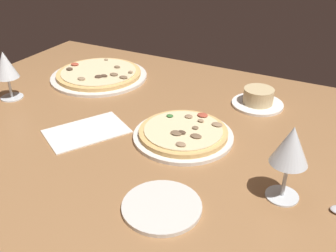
# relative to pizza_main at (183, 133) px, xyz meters

# --- Properties ---
(dining_table) EXTENTS (1.50, 1.10, 0.04)m
(dining_table) POSITION_rel_pizza_main_xyz_m (-0.08, -0.02, -0.03)
(dining_table) COLOR #996B42
(dining_table) RESTS_ON ground
(pizza_main) EXTENTS (0.26, 0.26, 0.03)m
(pizza_main) POSITION_rel_pizza_main_xyz_m (0.00, 0.00, 0.00)
(pizza_main) COLOR silver
(pizza_main) RESTS_ON dining_table
(pizza_side) EXTENTS (0.34, 0.34, 0.03)m
(pizza_side) POSITION_rel_pizza_main_xyz_m (-0.44, 0.23, -0.00)
(pizza_side) COLOR silver
(pizza_side) RESTS_ON dining_table
(ramekin_on_saucer) EXTENTS (0.16, 0.16, 0.05)m
(ramekin_on_saucer) POSITION_rel_pizza_main_xyz_m (0.12, 0.28, 0.01)
(ramekin_on_saucer) COLOR white
(ramekin_on_saucer) RESTS_ON dining_table
(wine_glass_far) EXTENTS (0.07, 0.07, 0.15)m
(wine_glass_far) POSITION_rel_pizza_main_xyz_m (-0.59, -0.03, 0.09)
(wine_glass_far) COLOR silver
(wine_glass_far) RESTS_ON dining_table
(wine_glass_near) EXTENTS (0.08, 0.08, 0.17)m
(wine_glass_near) POSITION_rel_pizza_main_xyz_m (0.29, -0.12, 0.11)
(wine_glass_near) COLOR silver
(wine_glass_near) RESTS_ON dining_table
(side_plate) EXTENTS (0.16, 0.16, 0.01)m
(side_plate) POSITION_rel_pizza_main_xyz_m (0.08, -0.27, -0.01)
(side_plate) COLOR silver
(side_plate) RESTS_ON dining_table
(paper_menu) EXTENTS (0.22, 0.25, 0.00)m
(paper_menu) POSITION_rel_pizza_main_xyz_m (-0.24, -0.09, -0.01)
(paper_menu) COLOR white
(paper_menu) RESTS_ON dining_table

